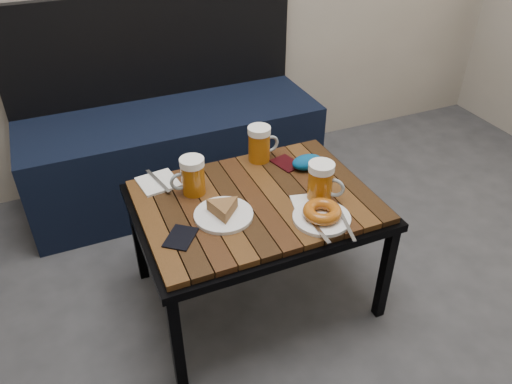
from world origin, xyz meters
name	(u,v)px	position (x,y,z in m)	size (l,w,h in m)	color
bench	(173,144)	(-0.07, 1.76, 0.27)	(1.40, 0.50, 0.95)	black
cafe_table	(256,209)	(0.01, 0.92, 0.43)	(0.84, 0.62, 0.47)	black
beer_mug_left	(192,176)	(-0.18, 1.05, 0.54)	(0.13, 0.09, 0.14)	#9B520C
beer_mug_centre	(260,144)	(0.13, 1.16, 0.54)	(0.13, 0.09, 0.14)	#9B520C
beer_mug_right	(321,182)	(0.21, 0.83, 0.54)	(0.13, 0.12, 0.14)	#9B520C
plate_pie	(223,211)	(-0.13, 0.87, 0.49)	(0.20, 0.20, 0.06)	white
plate_bagel	(322,214)	(0.16, 0.73, 0.49)	(0.19, 0.25, 0.05)	white
napkin_left	(158,182)	(-0.28, 1.15, 0.48)	(0.15, 0.18, 0.01)	white
napkin_right	(310,203)	(0.17, 0.82, 0.48)	(0.14, 0.13, 0.01)	white
passport_navy	(181,237)	(-0.29, 0.82, 0.47)	(0.08, 0.11, 0.01)	black
passport_burgundy	(287,163)	(0.21, 1.09, 0.47)	(0.08, 0.11, 0.01)	black
knit_pouch	(307,162)	(0.27, 1.03, 0.50)	(0.12, 0.08, 0.05)	navy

